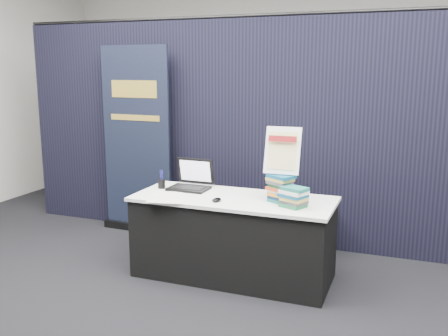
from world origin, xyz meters
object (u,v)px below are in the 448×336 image
book_stack_short (293,197)px  pullup_banner (137,151)px  laptop (191,182)px  book_stack_tall (281,188)px  info_sign (282,151)px  stacking_chair (310,204)px  display_table (233,237)px

book_stack_short → pullup_banner: bearing=155.0°
laptop → book_stack_tall: 0.95m
laptop → info_sign: (0.93, -0.14, 0.38)m
book_stack_short → stacking_chair: 1.05m
info_sign → pullup_banner: 2.10m
book_stack_tall → pullup_banner: 2.10m
laptop → stacking_chair: size_ratio=0.41×
book_stack_tall → stacking_chair: bearing=83.9°
laptop → stacking_chair: bearing=35.4°
book_stack_tall → info_sign: size_ratio=0.58×
display_table → laptop: 0.68m
display_table → laptop: laptop is taller
book_stack_tall → book_stack_short: bearing=-40.1°
laptop → stacking_chair: laptop is taller
book_stack_short → stacking_chair: size_ratio=0.27×
display_table → book_stack_tall: bearing=-0.3°
display_table → info_sign: size_ratio=4.32×
info_sign → pullup_banner: size_ratio=0.20×
book_stack_tall → book_stack_short: (0.14, -0.12, -0.03)m
book_stack_tall → info_sign: (0.00, 0.03, 0.32)m
pullup_banner → stacking_chair: size_ratio=2.32×
book_stack_short → info_sign: bearing=133.3°
pullup_banner → stacking_chair: bearing=3.0°
display_table → book_stack_short: bearing=-11.8°
book_stack_short → pullup_banner: (-2.06, 0.96, 0.11)m
book_stack_tall → display_table: bearing=179.7°
laptop → book_stack_tall: laptop is taller
display_table → book_stack_tall: (0.43, -0.00, 0.49)m
display_table → book_stack_short: (0.57, -0.12, 0.46)m
display_table → stacking_chair: bearing=58.9°
display_table → book_stack_short: book_stack_short is taller
pullup_banner → stacking_chair: pullup_banner is taller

